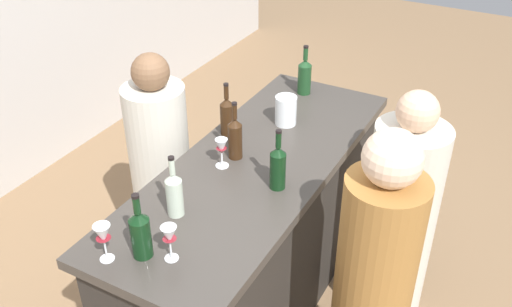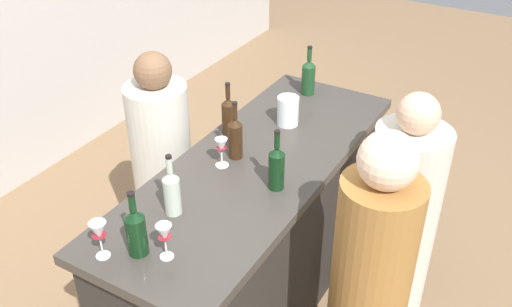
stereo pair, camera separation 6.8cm
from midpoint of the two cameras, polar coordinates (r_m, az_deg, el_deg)
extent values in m
plane|color=#846647|center=(3.47, -0.58, -14.74)|extent=(12.00, 12.00, 0.00)
cube|color=#2A2723|center=(3.14, -0.63, -8.87)|extent=(1.88, 0.63, 0.95)
cube|color=#3D3833|center=(2.83, -0.69, -1.28)|extent=(1.96, 0.71, 0.05)
cylinder|color=black|center=(2.29, -12.23, -8.20)|extent=(0.08, 0.08, 0.17)
cone|color=black|center=(2.22, -12.54, -6.16)|extent=(0.08, 0.08, 0.03)
cylinder|color=black|center=(2.19, -12.70, -5.07)|extent=(0.03, 0.03, 0.07)
cylinder|color=black|center=(2.16, -12.83, -4.17)|extent=(0.03, 0.03, 0.01)
cylinder|color=#B7C6B2|center=(2.47, -8.88, -4.36)|extent=(0.07, 0.07, 0.17)
cone|color=#B7C6B2|center=(2.41, -9.09, -2.38)|extent=(0.07, 0.07, 0.03)
cylinder|color=#B7C6B2|center=(2.38, -9.20, -1.33)|extent=(0.03, 0.03, 0.07)
cylinder|color=black|center=(2.35, -9.29, -0.47)|extent=(0.03, 0.03, 0.01)
cylinder|color=black|center=(2.60, 1.42, -1.74)|extent=(0.07, 0.07, 0.18)
cone|color=black|center=(2.54, 1.45, 0.27)|extent=(0.07, 0.07, 0.03)
cylinder|color=black|center=(2.51, 1.47, 1.33)|extent=(0.03, 0.03, 0.08)
cylinder|color=black|center=(2.48, 1.48, 2.20)|extent=(0.03, 0.03, 0.01)
cylinder|color=#331E0F|center=(2.81, -2.78, 1.21)|extent=(0.07, 0.07, 0.18)
cone|color=#331E0F|center=(2.76, -2.84, 3.13)|extent=(0.07, 0.07, 0.04)
cylinder|color=#331E0F|center=(2.73, -2.87, 4.15)|extent=(0.02, 0.02, 0.08)
cylinder|color=black|center=(2.71, -2.90, 4.97)|extent=(0.03, 0.03, 0.01)
cylinder|color=#331E0F|center=(3.01, -3.55, 3.41)|extent=(0.07, 0.07, 0.18)
cone|color=#331E0F|center=(2.96, -3.62, 5.18)|extent=(0.07, 0.07, 0.03)
cylinder|color=#331E0F|center=(2.94, -3.66, 6.11)|extent=(0.03, 0.03, 0.07)
cylinder|color=black|center=(2.92, -3.69, 6.86)|extent=(0.03, 0.03, 0.01)
cylinder|color=#193D1E|center=(3.45, 4.27, 7.37)|extent=(0.08, 0.08, 0.18)
cone|color=#193D1E|center=(3.40, 4.34, 9.00)|extent=(0.08, 0.08, 0.03)
cylinder|color=#193D1E|center=(3.38, 4.38, 9.86)|extent=(0.03, 0.03, 0.08)
cylinder|color=black|center=(3.36, 4.41, 10.55)|extent=(0.03, 0.03, 0.01)
cylinder|color=white|center=(2.31, -9.26, -10.26)|extent=(0.06, 0.06, 0.00)
cylinder|color=white|center=(2.28, -9.35, -9.49)|extent=(0.01, 0.01, 0.08)
cone|color=white|center=(2.23, -9.52, -8.01)|extent=(0.06, 0.06, 0.08)
cone|color=maroon|center=(2.24, -9.46, -8.56)|extent=(0.05, 0.05, 0.02)
cylinder|color=white|center=(2.80, -4.09, -1.21)|extent=(0.07, 0.07, 0.00)
cylinder|color=white|center=(2.77, -4.12, -0.58)|extent=(0.01, 0.01, 0.07)
cone|color=white|center=(2.74, -4.18, 0.71)|extent=(0.06, 0.06, 0.08)
cone|color=maroon|center=(2.75, -4.16, 0.27)|extent=(0.05, 0.05, 0.03)
cylinder|color=white|center=(2.36, -15.41, -10.07)|extent=(0.06, 0.06, 0.00)
cylinder|color=white|center=(2.33, -15.56, -9.29)|extent=(0.01, 0.01, 0.08)
cone|color=white|center=(2.28, -15.86, -7.75)|extent=(0.07, 0.07, 0.08)
cone|color=maroon|center=(2.29, -15.75, -8.33)|extent=(0.06, 0.06, 0.02)
cylinder|color=silver|center=(3.11, 2.36, 4.31)|extent=(0.12, 0.12, 0.16)
sphere|color=beige|center=(2.09, 12.54, -0.50)|extent=(0.23, 0.23, 0.23)
cylinder|color=beige|center=(3.10, 13.29, -7.34)|extent=(0.46, 0.46, 1.22)
sphere|color=#D8AD8C|center=(2.71, 15.12, 4.06)|extent=(0.20, 0.20, 0.20)
cylinder|color=beige|center=(3.34, -9.85, -3.24)|extent=(0.40, 0.40, 1.25)
sphere|color=brown|center=(2.98, -11.13, 7.97)|extent=(0.20, 0.20, 0.20)
camera|label=1|loc=(0.03, -90.70, -0.45)|focal=40.16mm
camera|label=2|loc=(0.03, 89.30, 0.45)|focal=40.16mm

